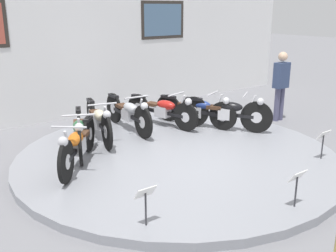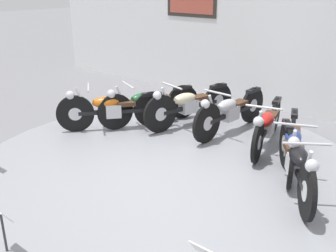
# 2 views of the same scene
# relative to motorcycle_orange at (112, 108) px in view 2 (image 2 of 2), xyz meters

# --- Properties ---
(ground_plane) EXTENTS (60.00, 60.00, 0.00)m
(ground_plane) POSITION_rel_motorcycle_orange_xyz_m (1.69, -0.48, -0.52)
(ground_plane) COLOR slate
(display_platform) EXTENTS (5.72, 5.72, 0.13)m
(display_platform) POSITION_rel_motorcycle_orange_xyz_m (1.69, -0.48, -0.46)
(display_platform) COLOR gray
(display_platform) RESTS_ON ground_plane
(back_wall) EXTENTS (14.00, 0.22, 4.21)m
(back_wall) POSITION_rel_motorcycle_orange_xyz_m (1.69, 3.36, 1.58)
(back_wall) COLOR white
(back_wall) RESTS_ON ground_plane
(motorcycle_orange) EXTENTS (1.33, 1.57, 0.80)m
(motorcycle_orange) POSITION_rel_motorcycle_orange_xyz_m (0.00, 0.00, 0.00)
(motorcycle_orange) COLOR black
(motorcycle_orange) RESTS_ON display_platform
(motorcycle_green) EXTENTS (0.85, 1.86, 0.80)m
(motorcycle_green) POSITION_rel_motorcycle_orange_xyz_m (0.31, 0.61, -0.00)
(motorcycle_green) COLOR black
(motorcycle_green) RESTS_ON display_platform
(motorcycle_cream) EXTENTS (0.64, 1.98, 0.81)m
(motorcycle_cream) POSITION_rel_motorcycle_orange_xyz_m (0.91, 1.04, 0.01)
(motorcycle_cream) COLOR black
(motorcycle_cream) RESTS_ON display_platform
(motorcycle_silver) EXTENTS (0.54, 2.02, 0.81)m
(motorcycle_silver) POSITION_rel_motorcycle_orange_xyz_m (1.69, 1.20, 0.01)
(motorcycle_silver) COLOR black
(motorcycle_silver) RESTS_ON display_platform
(motorcycle_red) EXTENTS (0.65, 1.91, 0.78)m
(motorcycle_red) POSITION_rel_motorcycle_orange_xyz_m (2.46, 1.04, -0.02)
(motorcycle_red) COLOR black
(motorcycle_red) RESTS_ON display_platform
(motorcycle_blue) EXTENTS (0.81, 1.84, 0.78)m
(motorcycle_blue) POSITION_rel_motorcycle_orange_xyz_m (3.07, 0.61, -0.02)
(motorcycle_blue) COLOR black
(motorcycle_blue) RESTS_ON display_platform
(motorcycle_black) EXTENTS (1.16, 1.71, 0.81)m
(motorcycle_black) POSITION_rel_motorcycle_orange_xyz_m (3.37, -0.00, 0.01)
(motorcycle_black) COLOR black
(motorcycle_black) RESTS_ON display_platform
(info_placard_front_centre) EXTENTS (0.26, 0.11, 0.51)m
(info_placard_front_centre) POSITION_rel_motorcycle_orange_xyz_m (1.69, -2.99, -0.02)
(info_placard_front_centre) COLOR #333338
(info_placard_front_centre) RESTS_ON display_platform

